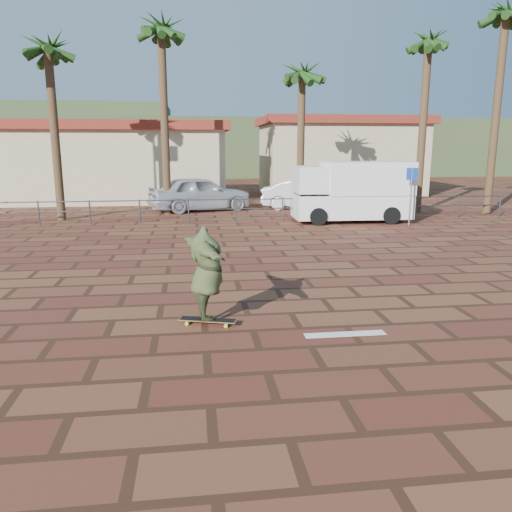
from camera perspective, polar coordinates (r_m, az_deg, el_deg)
The scene contains 18 objects.
ground at distance 9.66m, azimuth 4.02°, elevation -6.53°, with size 120.00×120.00×0.00m, color brown.
paint_stripe at distance 8.74m, azimuth 10.13°, elevation -8.77°, with size 1.40×0.22×0.01m, color white.
guardrail at distance 21.18m, azimuth -2.29°, elevation 5.75°, with size 24.06×0.06×1.00m.
palm_far_left at distance 23.46m, azimuth -22.68°, elevation 20.58°, with size 2.40×2.40×8.25m.
palm_left at distance 24.47m, azimuth -10.78°, elevation 23.57°, with size 2.40×2.40×9.45m.
palm_center at distance 25.24m, azimuth 5.29°, elevation 19.71°, with size 2.40×2.40×7.75m.
palm_right at distance 25.77m, azimuth 19.10°, elevation 21.71°, with size 2.40×2.40×9.05m.
palm_far_right at distance 26.50m, azimuth 26.62°, elevation 22.90°, with size 2.40×2.40×10.05m.
building_west at distance 31.25m, azimuth -15.19°, elevation 10.43°, with size 12.60×7.60×4.50m.
building_east at distance 34.40m, azimuth 9.52°, elevation 11.25°, with size 10.60×6.60×5.00m.
hill_front at distance 58.99m, azimuth -5.61°, elevation 12.22°, with size 70.00×18.00×6.00m, color #384C28.
hill_back at distance 68.03m, azimuth -25.09°, elevation 12.00°, with size 35.00×14.00×8.00m, color #384C28.
longboard at distance 9.06m, azimuth -5.55°, elevation -7.31°, with size 1.06×0.52×0.10m.
skateboarder at distance 8.81m, azimuth -5.67°, elevation -2.01°, with size 2.08×0.57×1.69m, color #3F4927.
campervan at distance 21.61m, azimuth 10.94°, elevation 7.38°, with size 4.89×2.22×2.51m.
car_silver at distance 25.07m, azimuth -6.40°, elevation 7.13°, with size 2.03×5.04×1.72m, color #B2B5B9.
car_white at distance 25.77m, azimuth 5.61°, elevation 7.00°, with size 1.54×4.43×1.46m, color silver.
street_sign at distance 20.89m, azimuth 17.33°, elevation 7.69°, with size 0.47×0.06×2.31m.
Camera 1 is at (-1.82, -8.96, 3.13)m, focal length 35.00 mm.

